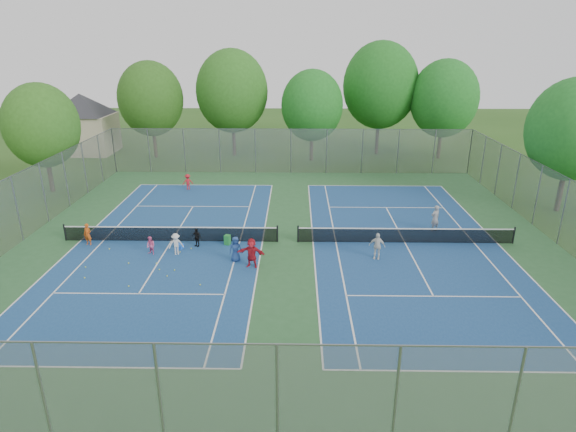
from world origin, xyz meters
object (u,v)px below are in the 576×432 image
Objects in this scene: net_left at (171,234)px; ball_hopper at (227,240)px; instructor at (435,218)px; net_right at (405,236)px; ball_crate at (180,246)px.

net_left is 3.48m from ball_hopper.
net_left is at bearing -20.58° from instructor.
net_right is (14.00, 0.00, 0.00)m from net_left.
net_right is at bearing 4.63° from ball_crate.
ball_crate is (-13.23, -1.07, -0.31)m from net_right.
net_left is at bearing 125.64° from ball_crate.
instructor reaches higher than ball_crate.
instructor reaches higher than net_left.
instructor reaches higher than net_right.
instructor reaches higher than ball_hopper.
instructor is (16.23, 1.93, 0.40)m from net_left.
ball_hopper is at bearing 13.12° from ball_crate.
net_right is 10.57m from ball_hopper.
net_right reaches higher than ball_crate.
ball_hopper is (2.68, 0.62, 0.16)m from ball_crate.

